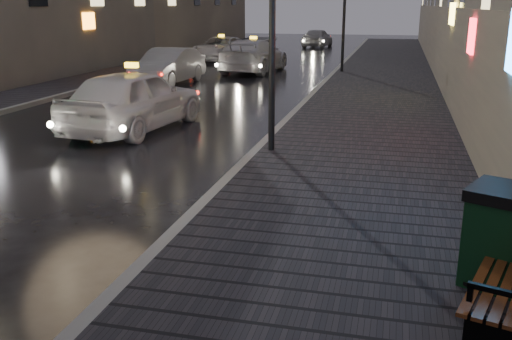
{
  "coord_description": "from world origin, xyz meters",
  "views": [
    {
      "loc": [
        4.51,
        -6.19,
        3.31
      ],
      "look_at": [
        2.48,
        1.99,
        0.85
      ],
      "focal_mm": 40.0,
      "sensor_mm": 36.0,
      "label": 1
    }
  ],
  "objects_px": {
    "taxi_near": "(134,99)",
    "taxi_mid": "(253,56)",
    "taxi_far": "(222,49)",
    "car_left_mid": "(168,66)",
    "lamp_far": "(345,0)",
    "trash_bin": "(502,236)",
    "car_far": "(317,38)"
  },
  "relations": [
    {
      "from": "taxi_near",
      "to": "taxi_mid",
      "type": "xyz_separation_m",
      "value": [
        -0.23,
        14.09,
        -0.03
      ]
    },
    {
      "from": "taxi_far",
      "to": "taxi_near",
      "type": "bearing_deg",
      "value": -73.0
    },
    {
      "from": "car_left_mid",
      "to": "taxi_mid",
      "type": "height_order",
      "value": "taxi_mid"
    },
    {
      "from": "lamp_far",
      "to": "taxi_near",
      "type": "distance_m",
      "value": 15.05
    },
    {
      "from": "taxi_near",
      "to": "taxi_far",
      "type": "relative_size",
      "value": 0.97
    },
    {
      "from": "taxi_mid",
      "to": "car_left_mid",
      "type": "bearing_deg",
      "value": 69.71
    },
    {
      "from": "taxi_far",
      "to": "taxi_mid",
      "type": "bearing_deg",
      "value": -51.8
    },
    {
      "from": "trash_bin",
      "to": "taxi_near",
      "type": "bearing_deg",
      "value": 161.63
    },
    {
      "from": "car_left_mid",
      "to": "trash_bin",
      "type": "bearing_deg",
      "value": -53.08
    },
    {
      "from": "car_left_mid",
      "to": "car_far",
      "type": "bearing_deg",
      "value": 85.55
    },
    {
      "from": "taxi_mid",
      "to": "taxi_far",
      "type": "height_order",
      "value": "taxi_mid"
    },
    {
      "from": "taxi_near",
      "to": "taxi_mid",
      "type": "distance_m",
      "value": 14.09
    },
    {
      "from": "taxi_near",
      "to": "taxi_mid",
      "type": "bearing_deg",
      "value": -82.62
    },
    {
      "from": "car_far",
      "to": "taxi_near",
      "type": "bearing_deg",
      "value": 95.57
    },
    {
      "from": "lamp_far",
      "to": "taxi_mid",
      "type": "xyz_separation_m",
      "value": [
        -4.41,
        -0.12,
        -2.67
      ]
    },
    {
      "from": "trash_bin",
      "to": "taxi_far",
      "type": "bearing_deg",
      "value": 137.43
    },
    {
      "from": "taxi_near",
      "to": "taxi_far",
      "type": "height_order",
      "value": "taxi_near"
    },
    {
      "from": "lamp_far",
      "to": "taxi_near",
      "type": "height_order",
      "value": "lamp_far"
    },
    {
      "from": "car_left_mid",
      "to": "car_far",
      "type": "relative_size",
      "value": 1.06
    },
    {
      "from": "taxi_far",
      "to": "car_far",
      "type": "height_order",
      "value": "car_far"
    },
    {
      "from": "lamp_far",
      "to": "taxi_mid",
      "type": "relative_size",
      "value": 0.94
    },
    {
      "from": "lamp_far",
      "to": "trash_bin",
      "type": "bearing_deg",
      "value": -79.64
    },
    {
      "from": "car_left_mid",
      "to": "taxi_far",
      "type": "distance_m",
      "value": 10.73
    },
    {
      "from": "lamp_far",
      "to": "car_far",
      "type": "bearing_deg",
      "value": 101.81
    },
    {
      "from": "car_left_mid",
      "to": "taxi_mid",
      "type": "distance_m",
      "value": 5.76
    },
    {
      "from": "lamp_far",
      "to": "car_left_mid",
      "type": "relative_size",
      "value": 1.16
    },
    {
      "from": "car_left_mid",
      "to": "taxi_far",
      "type": "height_order",
      "value": "car_left_mid"
    },
    {
      "from": "trash_bin",
      "to": "car_left_mid",
      "type": "bearing_deg",
      "value": 147.47
    },
    {
      "from": "car_left_mid",
      "to": "taxi_near",
      "type": "bearing_deg",
      "value": -69.98
    },
    {
      "from": "trash_bin",
      "to": "car_far",
      "type": "relative_size",
      "value": 0.27
    },
    {
      "from": "taxi_mid",
      "to": "taxi_far",
      "type": "distance_m",
      "value": 6.42
    },
    {
      "from": "taxi_far",
      "to": "car_far",
      "type": "xyz_separation_m",
      "value": [
        4.09,
        12.27,
        0.03
      ]
    }
  ]
}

